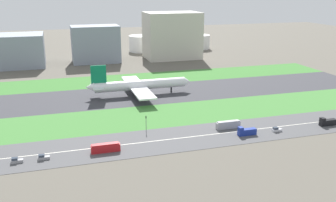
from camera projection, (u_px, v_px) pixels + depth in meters
ground_plane at (158, 93)px, 234.65m from camera, size 800.00×800.00×0.00m
runway at (158, 93)px, 234.63m from camera, size 280.00×46.00×0.10m
grass_median_north at (143, 79)px, 272.21m from camera, size 280.00×36.00×0.10m
grass_median_south at (178, 114)px, 197.05m from camera, size 280.00×36.00×0.10m
highway at (201, 136)px, 167.72m from camera, size 280.00×28.00×0.10m
highway_centerline at (201, 136)px, 167.71m from camera, size 266.00×0.50×0.01m
airliner at (138, 85)px, 229.39m from camera, size 65.00×56.00×19.70m
truck_1 at (327, 122)px, 179.92m from camera, size 8.40×2.50×4.00m
bus_0 at (106, 148)px, 150.82m from camera, size 11.60×2.50×3.50m
car_2 at (16, 160)px, 141.86m from camera, size 4.40×1.80×2.00m
car_0 at (277, 130)px, 172.55m from camera, size 4.40×1.80×2.00m
car_1 at (43, 157)px, 144.51m from camera, size 4.40×1.80×2.00m
bus_1 at (228, 125)px, 176.07m from camera, size 11.60×2.50×3.50m
truck_0 at (246, 132)px, 168.11m from camera, size 8.40×2.50×4.00m
traffic_light at (146, 122)px, 172.38m from camera, size 0.36×0.50×7.20m
terminal_building at (16, 51)px, 310.53m from camera, size 44.69×36.12×26.52m
hangar_building at (96, 44)px, 327.70m from camera, size 40.49×24.13×31.64m
office_tower at (172, 35)px, 345.39m from camera, size 48.82×33.87×41.69m
fuel_tank_west at (141, 44)px, 385.22m from camera, size 25.49×25.49×16.07m
fuel_tank_centre at (177, 41)px, 395.47m from camera, size 16.82×16.82×17.45m
fuel_tank_east at (199, 42)px, 402.62m from camera, size 23.45×23.45×14.64m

